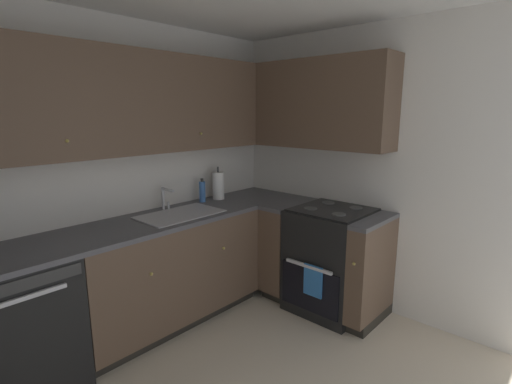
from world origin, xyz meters
name	(u,v)px	position (x,y,z in m)	size (l,w,h in m)	color
wall_back	(92,180)	(0.00, 1.49, 1.21)	(3.66, 0.05, 2.42)	silver
wall_right	(384,173)	(1.80, 0.00, 1.21)	(0.05, 3.04, 2.42)	silver
dishwasher	(20,326)	(-0.67, 1.17, 0.43)	(0.60, 0.63, 0.86)	black
lower_cabinets_back	(167,271)	(0.41, 1.17, 0.43)	(1.54, 0.62, 0.86)	brown
countertop_back	(165,219)	(0.40, 1.17, 0.88)	(2.75, 0.60, 0.04)	#4C4C51
lower_cabinets_right	(317,258)	(1.48, 0.43, 0.43)	(0.62, 1.04, 0.86)	brown
countertop_right	(318,210)	(1.48, 0.43, 0.88)	(0.60, 1.04, 0.03)	#4C4C51
oven_range	(331,259)	(1.50, 0.29, 0.46)	(0.68, 0.62, 1.05)	black
upper_cabinets_back	(129,103)	(0.24, 1.31, 1.78)	(2.43, 0.34, 0.75)	brown
upper_cabinets_right	(307,104)	(1.62, 0.68, 1.78)	(0.32, 1.58, 0.75)	brown
sink	(180,219)	(0.54, 1.14, 0.86)	(0.66, 0.40, 0.10)	#B7B7BC
faucet	(165,197)	(0.54, 1.34, 1.01)	(0.07, 0.16, 0.19)	silver
soap_bottle	(202,191)	(0.95, 1.35, 0.99)	(0.06, 0.06, 0.22)	#3F72BF
paper_towel_roll	(218,185)	(1.13, 1.33, 1.03)	(0.11, 0.11, 0.32)	white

